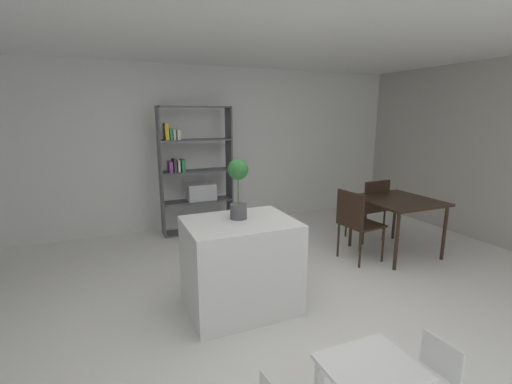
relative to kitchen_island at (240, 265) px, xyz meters
name	(u,v)px	position (x,y,z in m)	size (l,w,h in m)	color
ground_plane	(280,310)	(0.33, -0.20, -0.44)	(10.16, 10.16, 0.00)	silver
ceiling_slab	(285,14)	(0.33, -0.20, 2.20)	(7.38, 6.02, 0.06)	white
back_partition	(200,148)	(0.33, 2.78, 0.86)	(7.38, 0.06, 2.61)	silver
kitchen_island	(240,265)	(0.00, 0.00, 0.00)	(1.01, 0.78, 0.89)	silver
potted_plant_on_island	(238,184)	(0.01, 0.07, 0.78)	(0.19, 0.19, 0.57)	#4C4C51
open_bookshelf	(195,174)	(0.15, 2.44, 0.50)	(1.11, 0.31, 1.97)	#4C4C51
child_table	(370,382)	(0.15, -1.66, -0.04)	(0.51, 0.44, 0.51)	white
child_chair_right	(431,376)	(0.63, -1.65, -0.16)	(0.29, 0.29, 0.51)	white
dining_table	(397,205)	(2.42, 0.50, 0.23)	(0.92, 0.98, 0.75)	black
dining_chair_island_side	(356,219)	(1.74, 0.49, 0.11)	(0.49, 0.50, 0.92)	black
dining_chair_far	(371,204)	(2.43, 1.01, 0.11)	(0.48, 0.46, 0.92)	black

